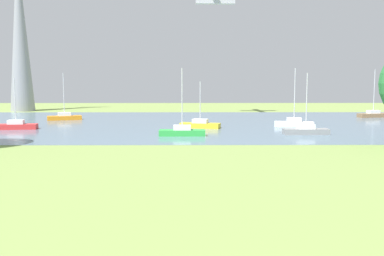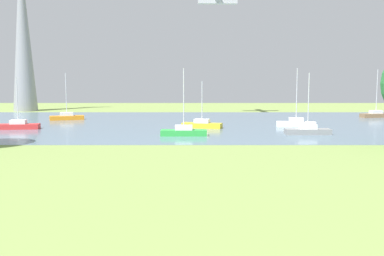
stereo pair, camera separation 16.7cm
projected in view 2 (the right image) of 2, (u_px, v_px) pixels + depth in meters
name	position (u px, v px, depth m)	size (l,w,h in m)	color
ground_plane	(211.00, 162.00, 31.73)	(160.00, 160.00, 0.00)	#7F994C
water_surface	(202.00, 123.00, 59.57)	(140.00, 40.00, 0.02)	slate
sailboat_yellow	(202.00, 124.00, 53.60)	(5.03, 2.76, 5.61)	yellow
sailboat_white	(296.00, 123.00, 55.25)	(5.00, 2.43, 7.24)	white
sailboat_orange	(66.00, 117.00, 64.39)	(5.03, 3.00, 6.80)	orange
sailboat_gray	(307.00, 130.00, 47.26)	(4.83, 1.59, 6.54)	gray
sailboat_brown	(375.00, 114.00, 68.61)	(5.01, 2.51, 7.38)	brown
sailboat_green	(183.00, 131.00, 46.24)	(4.81, 1.54, 7.00)	green
sailboat_red	(18.00, 125.00, 52.39)	(4.95, 2.07, 5.99)	red
electricity_pylon	(22.00, 30.00, 81.49)	(6.40, 4.40, 29.93)	gray
light_aircraft	(217.00, 0.00, 72.37)	(6.44, 8.44, 2.10)	silver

